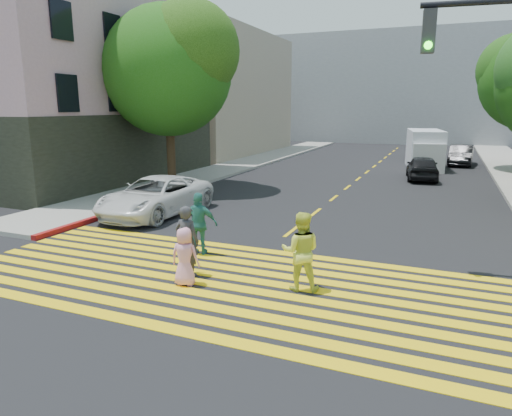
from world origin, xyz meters
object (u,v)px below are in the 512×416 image
Objects in this scene: pedestrian_woman at (301,251)px; pedestrian_child at (185,257)px; white_van at (425,150)px; dark_car_parked at (461,155)px; tree_left at (169,64)px; pedestrian_man at (187,241)px; silver_car at (427,149)px; dark_car_near at (422,168)px; white_sedan at (156,196)px; pedestrian_extra at (199,224)px.

pedestrian_woman reaches higher than pedestrian_child.
white_van is at bearing -108.21° from pedestrian_woman.
tree_left is at bearing -127.09° from dark_car_parked.
pedestrian_man is 0.67m from pedestrian_child.
white_van is at bearing 48.43° from tree_left.
white_van is (-2.26, -2.90, 0.48)m from dark_car_parked.
tree_left is 13.36m from pedestrian_man.
pedestrian_woman is at bearing 90.33° from silver_car.
pedestrian_man is 26.53m from dark_car_parked.
pedestrian_woman is 17.67m from dark_car_near.
dark_car_near is at bearing 33.69° from tree_left.
pedestrian_child is 0.26× the size of white_sedan.
pedestrian_man is 2.77m from pedestrian_woman.
pedestrian_man is at bearing -71.70° from pedestrian_child.
pedestrian_woman is 22.70m from white_van.
pedestrian_child is 18.80m from dark_car_near.
white_van is at bearing -107.28° from pedestrian_child.
pedestrian_extra is at bearing -36.44° from pedestrian_woman.
tree_left is at bearing 27.35° from dark_car_near.
pedestrian_man is at bearing 85.19° from silver_car.
white_sedan is (-4.34, 4.99, -0.15)m from pedestrian_man.
dark_car_near is (4.90, 16.27, -0.18)m from pedestrian_extra.
dark_car_parked is at bearing 43.46° from white_van.
pedestrian_man is 0.97× the size of pedestrian_woman.
pedestrian_woman is at bearing -94.49° from dark_car_parked.
pedestrian_woman is (9.69, -10.06, -5.06)m from tree_left.
white_van is at bearing 94.00° from silver_car.
dark_car_parked is at bearing -112.80° from pedestrian_woman.
tree_left is 1.97× the size of silver_car.
white_sedan is 26.89m from silver_car.
pedestrian_man is 0.38× the size of silver_car.
white_sedan is at bearing -113.78° from dark_car_parked.
pedestrian_woman is at bearing -32.51° from white_sedan.
silver_car is 7.72m from white_van.
tree_left is at bearing 117.87° from white_sedan.
white_van is at bearing -94.77° from dark_car_near.
tree_left is 14.02m from pedestrian_child.
dark_car_parked is 3.71m from white_van.
pedestrian_child is 0.30× the size of silver_car.
white_van is at bearing -97.75° from pedestrian_man.
pedestrian_man reaches higher than white_sedan.
white_van is at bearing -116.20° from pedestrian_extra.
dark_car_parked reaches higher than silver_car.
pedestrian_woman is 8.59m from white_sedan.
dark_car_parked is 0.77× the size of white_van.
pedestrian_child is 2.23m from pedestrian_extra.
silver_car is at bearing -104.64° from pedestrian_child.
pedestrian_extra reaches higher than white_sedan.
tree_left is 21.16m from dark_car_parked.
tree_left is 5.15× the size of pedestrian_man.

